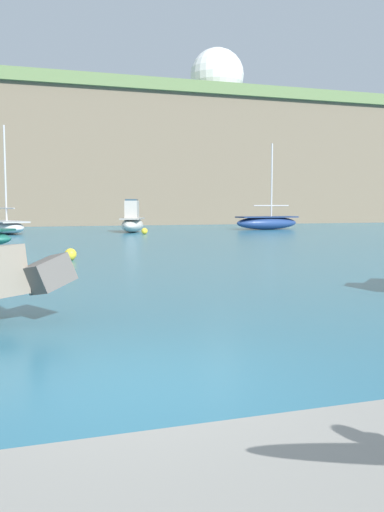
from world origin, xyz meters
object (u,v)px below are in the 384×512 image
at_px(radar_dome, 217,81).
at_px(boat_near_right, 5,226).
at_px(mooring_buoy_inner, 144,231).
at_px(boat_near_left, 267,222).
at_px(boat_mid_centre, 132,222).
at_px(mooring_buoy_middle, 71,254).

bearing_deg(radar_dome, boat_near_right, -128.12).
bearing_deg(mooring_buoy_inner, radar_dome, 63.09).
distance_m(boat_near_left, boat_near_right, 20.55).
relative_size(boat_near_left, boat_near_right, 0.94).
height_order(boat_mid_centre, mooring_buoy_inner, boat_mid_centre).
bearing_deg(boat_near_right, mooring_buoy_inner, -21.21).
bearing_deg(boat_near_left, mooring_buoy_middle, -130.99).
relative_size(boat_mid_centre, mooring_buoy_inner, 9.98).
bearing_deg(mooring_buoy_inner, mooring_buoy_middle, -112.15).
relative_size(boat_near_left, boat_mid_centre, 1.60).
relative_size(mooring_buoy_middle, radar_dome, 0.04).
height_order(boat_near_left, mooring_buoy_middle, boat_near_left).
bearing_deg(radar_dome, mooring_buoy_inner, -116.91).
bearing_deg(boat_near_right, mooring_buoy_middle, -83.63).
distance_m(boat_near_left, boat_mid_centre, 11.64).
distance_m(boat_near_left, mooring_buoy_inner, 12.10).
xyz_separation_m(boat_near_left, radar_dome, (10.52, 39.03, 20.17)).
bearing_deg(mooring_buoy_inner, boat_mid_centre, 93.92).
distance_m(boat_near_right, radar_dome, 54.23).
bearing_deg(radar_dome, boat_near_left, -105.08).
height_order(boat_near_left, radar_dome, radar_dome).
bearing_deg(mooring_buoy_middle, boat_near_right, 96.37).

